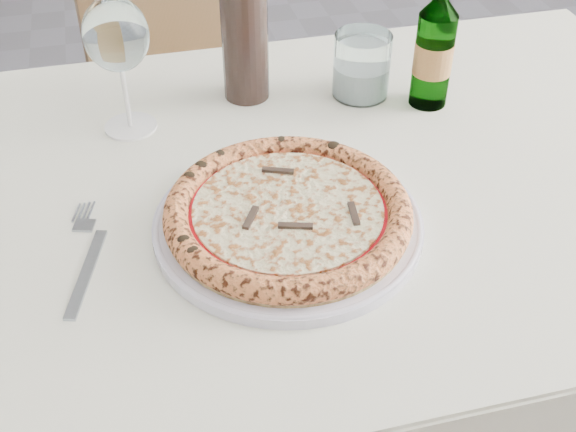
# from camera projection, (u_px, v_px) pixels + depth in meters

# --- Properties ---
(dining_table) EXTENTS (1.34, 0.79, 0.76)m
(dining_table) POSITION_uv_depth(u_px,v_px,m) (271.00, 236.00, 1.01)
(dining_table) COLOR brown
(dining_table) RESTS_ON floor
(chair_far) EXTENTS (0.44, 0.45, 0.93)m
(chair_far) POSITION_uv_depth(u_px,v_px,m) (174.00, 55.00, 1.70)
(chair_far) COLOR brown
(chair_far) RESTS_ON floor
(plate) EXTENTS (0.32, 0.32, 0.02)m
(plate) POSITION_uv_depth(u_px,v_px,m) (288.00, 223.00, 0.87)
(plate) COLOR white
(plate) RESTS_ON dining_table
(pizza) EXTENTS (0.30, 0.30, 0.03)m
(pizza) POSITION_uv_depth(u_px,v_px,m) (288.00, 212.00, 0.86)
(pizza) COLOR tan
(pizza) RESTS_ON plate
(fork) EXTENTS (0.05, 0.20, 0.00)m
(fork) POSITION_uv_depth(u_px,v_px,m) (86.00, 257.00, 0.83)
(fork) COLOR #949EAE
(fork) RESTS_ON dining_table
(wine_glass) EXTENTS (0.09, 0.09, 0.20)m
(wine_glass) POSITION_uv_depth(u_px,v_px,m) (116.00, 38.00, 0.96)
(wine_glass) COLOR white
(wine_glass) RESTS_ON dining_table
(tumbler) EXTENTS (0.09, 0.09, 0.10)m
(tumbler) POSITION_uv_depth(u_px,v_px,m) (361.00, 69.00, 1.10)
(tumbler) COLOR white
(tumbler) RESTS_ON dining_table
(beer_bottle) EXTENTS (0.06, 0.06, 0.22)m
(beer_bottle) POSITION_uv_depth(u_px,v_px,m) (434.00, 49.00, 1.05)
(beer_bottle) COLOR #2B6F25
(beer_bottle) RESTS_ON dining_table
(wine_bottle) EXTENTS (0.07, 0.07, 0.28)m
(wine_bottle) POSITION_uv_depth(u_px,v_px,m) (244.00, 22.00, 1.04)
(wine_bottle) COLOR black
(wine_bottle) RESTS_ON dining_table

